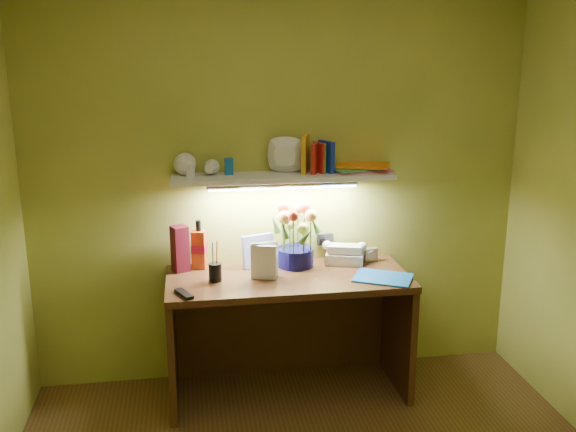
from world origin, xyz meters
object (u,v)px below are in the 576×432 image
object	(u,v)px
flower_bouquet	(296,235)
telephone	(344,252)
whisky_bottle	(199,244)
desk	(288,335)
desk_clock	(371,254)

from	to	relation	value
flower_bouquet	telephone	xyz separation A→B (m)	(0.31, 0.01, -0.13)
telephone	whisky_bottle	distance (m)	0.88
desk	flower_bouquet	world-z (taller)	flower_bouquet
flower_bouquet	whisky_bottle	size ratio (longest dim) A/B	1.31
flower_bouquet	telephone	bearing A→B (deg)	1.68
desk	flower_bouquet	size ratio (longest dim) A/B	3.63
flower_bouquet	desk_clock	bearing A→B (deg)	2.05
flower_bouquet	whisky_bottle	world-z (taller)	flower_bouquet
flower_bouquet	desk_clock	world-z (taller)	flower_bouquet
whisky_bottle	desk	bearing A→B (deg)	-23.75
telephone	desk	bearing A→B (deg)	-139.27
desk	telephone	distance (m)	0.61
telephone	desk_clock	distance (m)	0.17
desk_clock	telephone	bearing A→B (deg)	174.06
desk_clock	whisky_bottle	distance (m)	1.05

